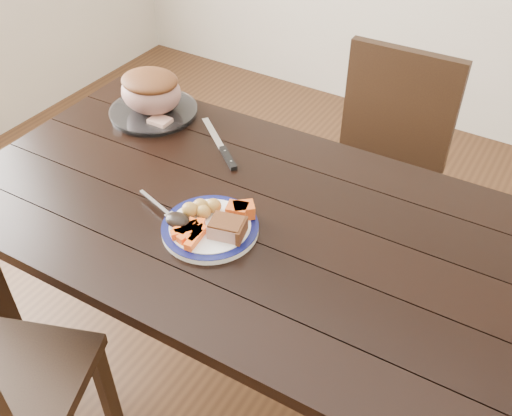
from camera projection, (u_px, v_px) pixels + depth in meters
The scene contains 15 objects.
ground at pixel (240, 365), 2.08m from camera, with size 4.00×4.00×0.00m, color #472B16.
dining_table at pixel (236, 232), 1.66m from camera, with size 1.62×0.94×0.75m.
chair_far at pixel (382, 162), 2.15m from camera, with size 0.43×0.44×0.93m.
dinner_plate at pixel (210, 228), 1.52m from camera, with size 0.26×0.26×0.02m, color white.
plate_rim at pixel (210, 226), 1.51m from camera, with size 0.26×0.26×0.02m, color #0E1248.
serving_platter at pixel (154, 112), 1.98m from camera, with size 0.30×0.30×0.02m, color white.
pork_slice at pixel (227, 228), 1.47m from camera, with size 0.09×0.07×0.04m, color tan.
roasted_potatoes at pixel (201, 208), 1.54m from camera, with size 0.09×0.09×0.04m.
carrot_batons at pixel (191, 232), 1.47m from camera, with size 0.08×0.11×0.02m.
pumpkin_wedges at pixel (241, 211), 1.53m from camera, with size 0.08×0.08×0.04m.
dark_mushroom at pixel (178, 220), 1.50m from camera, with size 0.07×0.05×0.03m, color black.
fork at pixel (162, 208), 1.56m from camera, with size 0.18×0.07×0.00m.
roast_joint at pixel (151, 92), 1.93m from camera, with size 0.21×0.18×0.14m, color #A57065.
cut_slice at pixel (160, 121), 1.90m from camera, with size 0.07×0.06×0.02m, color tan.
carving_knife at pixel (224, 152), 1.80m from camera, with size 0.26×0.22×0.01m.
Camera 1 is at (0.69, -1.01, 1.78)m, focal length 40.00 mm.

